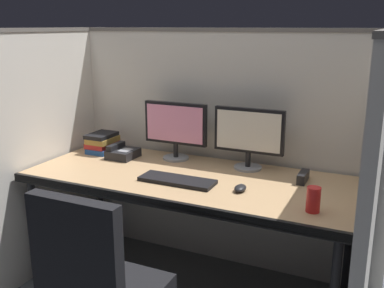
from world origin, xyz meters
name	(u,v)px	position (x,y,z in m)	size (l,w,h in m)	color
cubicle_partition_rear	(217,149)	(0.00, 0.74, 0.79)	(2.21, 0.06, 1.57)	beige
cubicle_partition_left	(44,152)	(-0.99, 0.20, 0.79)	(0.06, 1.41, 1.57)	beige
cubicle_partition_right	(371,201)	(0.99, 0.20, 0.79)	(0.06, 1.41, 1.57)	beige
desk	(188,184)	(0.00, 0.29, 0.69)	(1.90, 0.80, 0.74)	tan
monitor_left	(175,127)	(-0.22, 0.57, 0.96)	(0.43, 0.17, 0.37)	gray
monitor_right	(249,134)	(0.27, 0.57, 0.96)	(0.43, 0.17, 0.37)	gray
keyboard_main	(177,180)	(-0.01, 0.18, 0.75)	(0.43, 0.15, 0.02)	black
computer_mouse	(240,188)	(0.35, 0.19, 0.76)	(0.06, 0.10, 0.04)	black
book_stack	(102,143)	(-0.76, 0.51, 0.81)	(0.17, 0.22, 0.13)	#1E478C
soda_can	(313,200)	(0.75, 0.08, 0.80)	(0.07, 0.07, 0.12)	red
desk_phone	(122,153)	(-0.55, 0.45, 0.77)	(0.17, 0.19, 0.09)	black
red_stapler	(303,177)	(0.63, 0.48, 0.77)	(0.04, 0.15, 0.06)	black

